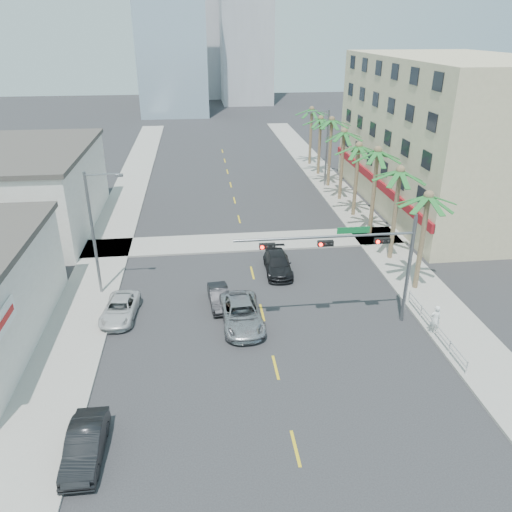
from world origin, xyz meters
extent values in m
plane|color=#262628|center=(0.00, 0.00, 0.00)|extent=(260.00, 260.00, 0.00)
cube|color=gray|center=(12.00, 20.00, 0.07)|extent=(4.00, 120.00, 0.15)
cube|color=gray|center=(-12.00, 20.00, 0.07)|extent=(4.00, 120.00, 0.15)
cube|color=gray|center=(0.00, 22.00, 0.07)|extent=(80.00, 4.00, 0.15)
cube|color=#BFB287|center=(22.00, 30.00, 7.50)|extent=(15.00, 28.00, 15.00)
cube|color=maroon|center=(14.40, 30.00, 3.00)|extent=(0.30, 28.00, 0.80)
cube|color=beige|center=(-19.50, 28.00, 3.60)|extent=(11.00, 18.00, 7.20)
cube|color=#ADADB2|center=(-3.00, 125.00, 21.00)|extent=(16.00, 16.00, 42.00)
cylinder|color=slate|center=(9.00, 8.00, 3.60)|extent=(0.24, 0.24, 7.20)
cylinder|color=slate|center=(3.50, 8.00, 6.20)|extent=(11.00, 0.16, 0.16)
cube|color=#0C662D|center=(5.20, 8.00, 6.55)|extent=(2.00, 0.05, 0.40)
cube|color=black|center=(7.00, 7.85, 5.85)|extent=(0.95, 0.28, 0.32)
sphere|color=#FF0C05|center=(6.68, 7.69, 5.85)|extent=(0.22, 0.22, 0.22)
cube|color=black|center=(3.50, 7.85, 5.85)|extent=(0.95, 0.28, 0.32)
sphere|color=#FF0C05|center=(3.18, 7.69, 5.85)|extent=(0.22, 0.22, 0.22)
cube|color=black|center=(0.00, 7.85, 5.85)|extent=(0.95, 0.28, 0.32)
sphere|color=#FF0C05|center=(-0.32, 7.69, 5.85)|extent=(0.22, 0.22, 0.22)
cylinder|color=brown|center=(11.60, 12.00, 3.60)|extent=(0.36, 0.36, 7.20)
cylinder|color=brown|center=(11.60, 17.20, 3.78)|extent=(0.36, 0.36, 7.56)
cylinder|color=brown|center=(11.60, 22.40, 3.96)|extent=(0.36, 0.36, 7.92)
cylinder|color=brown|center=(11.60, 27.60, 3.60)|extent=(0.36, 0.36, 7.20)
cylinder|color=brown|center=(11.60, 32.80, 3.78)|extent=(0.36, 0.36, 7.56)
cylinder|color=brown|center=(11.60, 38.00, 3.96)|extent=(0.36, 0.36, 7.92)
cylinder|color=brown|center=(11.60, 43.20, 3.60)|extent=(0.36, 0.36, 7.20)
cylinder|color=brown|center=(11.60, 48.40, 3.78)|extent=(0.36, 0.36, 7.56)
cylinder|color=slate|center=(-11.20, 14.00, 4.50)|extent=(0.20, 0.20, 9.00)
cylinder|color=slate|center=(-10.10, 14.00, 8.80)|extent=(2.20, 0.12, 0.12)
cube|color=slate|center=(-9.00, 14.00, 8.70)|extent=(0.50, 0.25, 0.18)
cylinder|color=slate|center=(11.20, 38.00, 4.50)|extent=(0.20, 0.20, 9.00)
cylinder|color=slate|center=(10.10, 38.00, 8.80)|extent=(2.20, 0.12, 0.12)
cube|color=slate|center=(9.00, 38.00, 8.70)|extent=(0.50, 0.25, 0.18)
cylinder|color=silver|center=(10.30, 6.00, 0.55)|extent=(0.08, 8.00, 0.08)
cylinder|color=silver|center=(10.30, 6.00, 0.90)|extent=(0.08, 8.00, 0.08)
cylinder|color=silver|center=(10.30, 2.00, 0.50)|extent=(0.08, 0.08, 1.00)
cylinder|color=silver|center=(10.30, 4.00, 0.50)|extent=(0.08, 0.08, 1.00)
cylinder|color=silver|center=(10.30, 6.00, 0.50)|extent=(0.08, 0.08, 1.00)
cylinder|color=silver|center=(10.30, 8.00, 0.50)|extent=(0.08, 0.08, 1.00)
cylinder|color=silver|center=(10.30, 10.00, 0.50)|extent=(0.08, 0.08, 1.00)
imported|color=black|center=(-9.40, -1.40, 0.71)|extent=(1.53, 4.32, 1.42)
imported|color=silver|center=(-9.40, 10.51, 0.63)|extent=(2.48, 4.69, 1.26)
imported|color=black|center=(-2.81, 11.35, 0.62)|extent=(1.61, 3.85, 1.24)
imported|color=#A5A5A9|center=(-1.50, 8.72, 0.77)|extent=(2.79, 5.63, 1.53)
imported|color=black|center=(2.00, 15.96, 0.71)|extent=(2.11, 4.92, 1.41)
imported|color=white|center=(10.30, 6.14, 1.11)|extent=(0.73, 0.51, 1.93)
camera|label=1|loc=(-3.79, -18.71, 17.62)|focal=35.00mm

